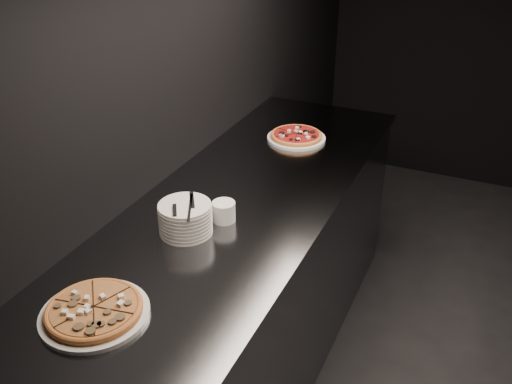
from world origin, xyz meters
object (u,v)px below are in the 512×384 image
at_px(counter, 238,295).
at_px(ramekin, 224,211).
at_px(pizza_mushroom, 94,311).
at_px(cutlery, 184,206).
at_px(pizza_tomato, 296,136).
at_px(plate_stack, 185,218).

height_order(counter, ramekin, ramekin).
relative_size(pizza_mushroom, cutlery, 1.67).
distance_m(counter, ramekin, 0.52).
bearing_deg(pizza_tomato, pizza_mushroom, -92.99).
xyz_separation_m(counter, pizza_mushroom, (-0.08, -0.76, 0.48)).
bearing_deg(counter, cutlery, -103.61).
height_order(counter, cutlery, cutlery).
height_order(pizza_mushroom, pizza_tomato, pizza_mushroom).
xyz_separation_m(counter, cutlery, (-0.07, -0.27, 0.58)).
distance_m(pizza_tomato, cutlery, 0.97).
distance_m(pizza_mushroom, cutlery, 0.50).
distance_m(cutlery, ramekin, 0.18).
bearing_deg(ramekin, cutlery, -119.45).
height_order(pizza_tomato, ramekin, ramekin).
bearing_deg(ramekin, plate_stack, -124.55).
bearing_deg(pizza_tomato, counter, -89.33).
bearing_deg(pizza_tomato, ramekin, -88.42).
xyz_separation_m(cutlery, ramekin, (0.08, 0.14, -0.08)).
relative_size(counter, pizza_tomato, 8.05).
height_order(plate_stack, ramekin, plate_stack).
xyz_separation_m(pizza_mushroom, cutlery, (0.02, 0.49, 0.10)).
bearing_deg(plate_stack, cutlery, -62.38).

